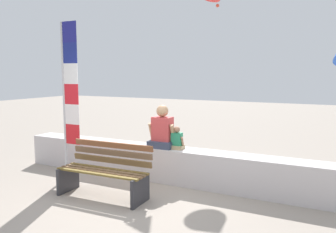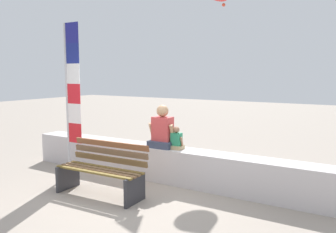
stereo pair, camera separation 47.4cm
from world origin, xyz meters
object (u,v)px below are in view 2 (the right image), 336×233
Objects in this scene: person_child at (176,140)px; flag_banner at (71,91)px; person_adult at (163,131)px; park_bench at (102,171)px.

person_child is 0.14× the size of flag_banner.
person_adult is 1.91× the size of person_child.
person_child is at bearing 21.37° from flag_banner.
person_adult is at bearing 69.48° from park_bench.
park_bench is 1.94× the size of person_adult.
park_bench is at bearing -110.52° from person_adult.
person_adult is at bearing -179.91° from person_child.
person_child reaches higher than park_bench.
park_bench is 1.48m from person_child.
flag_banner is (-1.93, -0.75, 0.91)m from person_child.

